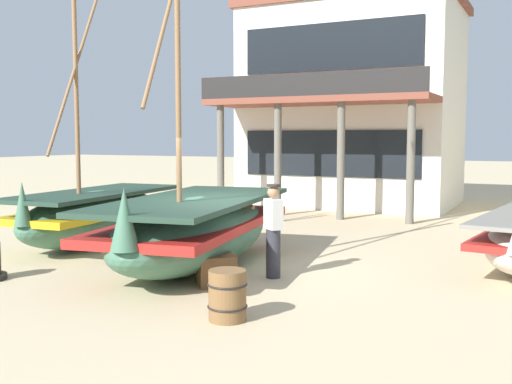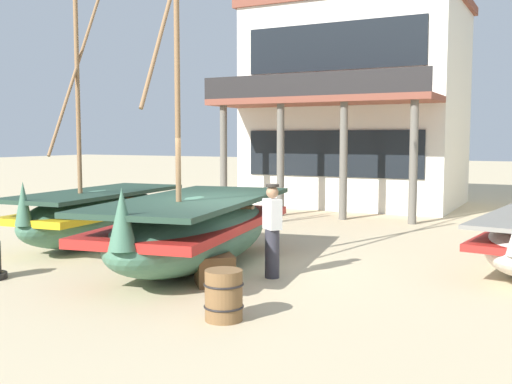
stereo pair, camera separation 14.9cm
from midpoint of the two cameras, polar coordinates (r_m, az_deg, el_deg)
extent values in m
plane|color=#CCB78E|center=(11.56, -2.62, -7.33)|extent=(120.00, 120.00, 0.00)
ellipsoid|color=#427056|center=(11.69, -6.20, -3.84)|extent=(3.17, 5.95, 1.35)
cube|color=red|center=(11.67, -6.20, -3.02)|extent=(3.15, 5.73, 0.16)
cube|color=#243D2F|center=(11.61, -6.23, -0.80)|extent=(3.22, 5.85, 0.09)
cone|color=#427056|center=(9.20, -12.85, -2.55)|extent=(0.52, 0.52, 0.95)
cylinder|color=olive|center=(11.00, -7.84, 12.64)|extent=(0.10, 0.10, 5.98)
cube|color=olive|center=(12.02, -5.43, -1.31)|extent=(2.11, 0.52, 0.06)
ellipsoid|color=#427056|center=(14.61, -15.21, -2.37)|extent=(2.22, 5.07, 1.26)
cube|color=gold|center=(14.59, -15.22, -1.75)|extent=(2.22, 4.88, 0.15)
cube|color=#243D2F|center=(14.55, -15.26, -0.10)|extent=(2.26, 4.98, 0.09)
cone|color=#427056|center=(12.74, -21.63, -1.05)|extent=(0.39, 0.39, 0.88)
cylinder|color=olive|center=(14.04, -17.00, 8.95)|extent=(0.10, 0.10, 5.20)
cylinder|color=olive|center=(14.09, -17.07, 11.35)|extent=(0.26, 2.04, 3.94)
cube|color=olive|center=(14.86, -14.40, -0.51)|extent=(1.69, 0.31, 0.06)
cylinder|color=#33333D|center=(10.77, 1.25, -5.86)|extent=(0.26, 0.26, 0.88)
cube|color=silver|center=(10.66, 1.26, -2.11)|extent=(0.42, 0.39, 0.54)
sphere|color=#A87A56|center=(10.62, 1.27, -0.02)|extent=(0.22, 0.22, 0.22)
cylinder|color=#2D2823|center=(10.61, 1.27, 0.63)|extent=(0.24, 0.24, 0.05)
cylinder|color=brown|center=(8.34, -3.25, -9.77)|extent=(0.52, 0.52, 0.70)
torus|color=black|center=(8.30, -3.26, -8.75)|extent=(0.56, 0.56, 0.03)
torus|color=black|center=(8.38, -3.25, -10.79)|extent=(0.56, 0.56, 0.03)
cube|color=brown|center=(10.32, -4.23, -7.39)|extent=(0.88, 0.88, 0.52)
cube|color=silver|center=(23.19, 9.09, 7.78)|extent=(7.42, 5.35, 7.18)
cube|color=brown|center=(23.66, 9.22, 16.86)|extent=(7.71, 5.57, 0.30)
cube|color=black|center=(20.61, 6.73, 3.65)|extent=(6.23, 0.06, 1.58)
cube|color=black|center=(20.83, 6.84, 13.57)|extent=(6.23, 0.06, 1.58)
cube|color=brown|center=(19.62, 5.69, 8.60)|extent=(7.42, 2.23, 0.20)
cylinder|color=#666056|center=(20.28, -3.59, 3.15)|extent=(0.24, 0.24, 3.59)
cylinder|color=#666056|center=(19.29, 1.86, 3.06)|extent=(0.24, 0.24, 3.59)
cylinder|color=#666056|center=(18.50, 7.83, 2.92)|extent=(0.24, 0.24, 3.59)
cylinder|color=#666056|center=(17.93, 14.26, 2.74)|extent=(0.24, 0.24, 3.59)
cube|color=black|center=(18.66, 4.50, 10.18)|extent=(7.42, 0.08, 0.70)
camera|label=1|loc=(0.07, -90.35, -0.03)|focal=42.10mm
camera|label=2|loc=(0.07, 89.65, 0.03)|focal=42.10mm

